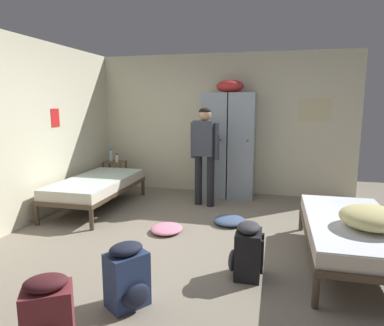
{
  "coord_description": "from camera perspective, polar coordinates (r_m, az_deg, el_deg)",
  "views": [
    {
      "loc": [
        0.99,
        -3.79,
        1.67
      ],
      "look_at": [
        0.0,
        0.26,
        0.95
      ],
      "focal_mm": 32.41,
      "sensor_mm": 36.0,
      "label": 1
    }
  ],
  "objects": [
    {
      "name": "ground_plane",
      "position": [
        4.25,
        -0.86,
        -13.31
      ],
      "size": [
        8.32,
        8.32,
        0.0
      ],
      "primitive_type": "plane",
      "color": "gray"
    },
    {
      "name": "room_backdrop",
      "position": [
        5.52,
        -9.98,
        5.63
      ],
      "size": [
        4.77,
        5.26,
        2.56
      ],
      "color": "beige",
      "rests_on": "ground_plane"
    },
    {
      "name": "locker_bank",
      "position": [
        6.2,
        6.1,
        3.26
      ],
      "size": [
        0.9,
        0.55,
        2.07
      ],
      "color": "#8C99A3",
      "rests_on": "ground_plane"
    },
    {
      "name": "shelf_unit",
      "position": [
        6.88,
        -12.56,
        -1.54
      ],
      "size": [
        0.38,
        0.3,
        0.57
      ],
      "color": "brown",
      "rests_on": "ground_plane"
    },
    {
      "name": "bed_right",
      "position": [
        4.0,
        24.65,
        -9.92
      ],
      "size": [
        0.9,
        1.9,
        0.49
      ],
      "color": "#473828",
      "rests_on": "ground_plane"
    },
    {
      "name": "bed_left_rear",
      "position": [
        5.75,
        -15.42,
        -3.5
      ],
      "size": [
        0.9,
        1.9,
        0.49
      ],
      "color": "#473828",
      "rests_on": "ground_plane"
    },
    {
      "name": "bedding_heap",
      "position": [
        3.75,
        27.44,
        -7.98
      ],
      "size": [
        0.58,
        0.61,
        0.21
      ],
      "color": "#D1C67F",
      "rests_on": "bed_right"
    },
    {
      "name": "person_traveler",
      "position": [
        5.59,
        2.1,
        2.57
      ],
      "size": [
        0.49,
        0.28,
        1.6
      ],
      "color": "black",
      "rests_on": "ground_plane"
    },
    {
      "name": "water_bottle",
      "position": [
        6.87,
        -13.19,
        1.23
      ],
      "size": [
        0.06,
        0.06,
        0.23
      ],
      "color": "#B2DBEA",
      "rests_on": "shelf_unit"
    },
    {
      "name": "lotion_bottle",
      "position": [
        6.76,
        -12.27,
        0.81
      ],
      "size": [
        0.06,
        0.06,
        0.16
      ],
      "color": "white",
      "rests_on": "shelf_unit"
    },
    {
      "name": "backpack_maroon",
      "position": [
        2.71,
        -22.61,
        -22.34
      ],
      "size": [
        0.4,
        0.41,
        0.55
      ],
      "color": "maroon",
      "rests_on": "ground_plane"
    },
    {
      "name": "backpack_black",
      "position": [
        3.5,
        9.05,
        -14.1
      ],
      "size": [
        0.34,
        0.32,
        0.55
      ],
      "color": "black",
      "rests_on": "ground_plane"
    },
    {
      "name": "backpack_navy",
      "position": [
        3.05,
        -10.57,
        -17.91
      ],
      "size": [
        0.42,
        0.41,
        0.55
      ],
      "color": "navy",
      "rests_on": "ground_plane"
    },
    {
      "name": "clothes_pile_pink",
      "position": [
        4.65,
        -4.19,
        -10.72
      ],
      "size": [
        0.41,
        0.47,
        0.09
      ],
      "color": "pink",
      "rests_on": "ground_plane"
    },
    {
      "name": "clothes_pile_denim",
      "position": [
        4.94,
        6.2,
        -9.37
      ],
      "size": [
        0.45,
        0.45,
        0.1
      ],
      "color": "#42567A",
      "rests_on": "ground_plane"
    }
  ]
}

